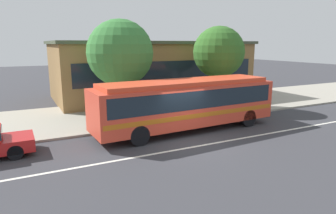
% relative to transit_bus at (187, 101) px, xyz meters
% --- Properties ---
extents(ground_plane, '(120.00, 120.00, 0.00)m').
position_rel_transit_bus_xyz_m(ground_plane, '(-0.95, -1.81, -1.64)').
color(ground_plane, '#37373C').
extents(sidewalk_slab, '(60.00, 8.00, 0.12)m').
position_rel_transit_bus_xyz_m(sidewalk_slab, '(-0.95, 5.35, -1.58)').
color(sidewalk_slab, '#9D9789').
rests_on(sidewalk_slab, ground_plane).
extents(lane_stripe_center, '(56.00, 0.16, 0.01)m').
position_rel_transit_bus_xyz_m(lane_stripe_center, '(-0.95, -2.61, -1.64)').
color(lane_stripe_center, silver).
rests_on(lane_stripe_center, ground_plane).
extents(transit_bus, '(10.66, 3.02, 2.83)m').
position_rel_transit_bus_xyz_m(transit_bus, '(0.00, 0.00, 0.00)').
color(transit_bus, red).
rests_on(transit_bus, ground_plane).
extents(pedestrian_waiting_near_sign, '(0.46, 0.46, 1.67)m').
position_rel_transit_bus_xyz_m(pedestrian_waiting_near_sign, '(2.55, 2.73, -0.55)').
color(pedestrian_waiting_near_sign, '#303A2D').
rests_on(pedestrian_waiting_near_sign, sidewalk_slab).
extents(pedestrian_walking_along_curb, '(0.41, 0.41, 1.70)m').
position_rel_transit_bus_xyz_m(pedestrian_walking_along_curb, '(-2.81, 3.24, -0.53)').
color(pedestrian_walking_along_curb, '#6C6B53').
rests_on(pedestrian_walking_along_curb, sidewalk_slab).
extents(street_tree_near_stop, '(4.17, 4.17, 6.17)m').
position_rel_transit_bus_xyz_m(street_tree_near_stop, '(-2.38, 4.25, 2.55)').
color(street_tree_near_stop, brown).
rests_on(street_tree_near_stop, sidewalk_slab).
extents(street_tree_mid_block, '(3.70, 3.70, 5.91)m').
position_rel_transit_bus_xyz_m(street_tree_mid_block, '(4.85, 3.83, 2.53)').
color(street_tree_mid_block, brown).
rests_on(street_tree_mid_block, sidewalk_slab).
extents(station_building, '(17.01, 8.97, 4.99)m').
position_rel_transit_bus_xyz_m(station_building, '(2.61, 11.03, 0.86)').
color(station_building, olive).
rests_on(station_building, ground_plane).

